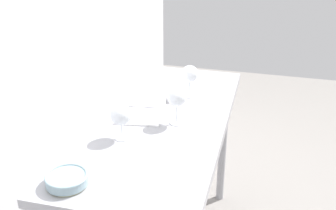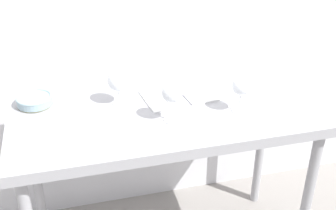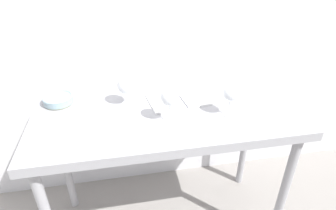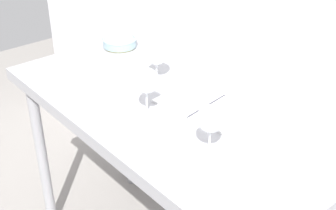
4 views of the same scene
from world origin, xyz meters
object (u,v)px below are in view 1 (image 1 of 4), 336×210
(wine_glass_near_center, at_px, (177,98))
(wine_glass_near_right, at_px, (190,74))
(wine_glass_far_left, at_px, (121,115))
(open_notebook, at_px, (142,108))
(tasting_bowl, at_px, (67,179))
(tasting_sheet_upper, at_px, (159,82))

(wine_glass_near_center, distance_m, wine_glass_near_right, 0.32)
(wine_glass_far_left, xyz_separation_m, open_notebook, (0.30, -0.00, -0.11))
(tasting_bowl, bearing_deg, wine_glass_far_left, -12.14)
(wine_glass_near_center, bearing_deg, tasting_bowl, 153.48)
(tasting_sheet_upper, height_order, tasting_bowl, tasting_bowl)
(wine_glass_far_left, distance_m, open_notebook, 0.32)
(wine_glass_far_left, distance_m, tasting_bowl, 0.40)
(wine_glass_far_left, relative_size, open_notebook, 0.43)
(tasting_sheet_upper, bearing_deg, open_notebook, -146.29)
(wine_glass_near_right, height_order, tasting_bowl, wine_glass_near_right)
(wine_glass_near_center, xyz_separation_m, wine_glass_near_right, (0.32, 0.00, -0.01))
(wine_glass_far_left, bearing_deg, open_notebook, -0.34)
(wine_glass_far_left, bearing_deg, wine_glass_near_center, -46.56)
(wine_glass_far_left, height_order, tasting_sheet_upper, wine_glass_far_left)
(open_notebook, distance_m, tasting_bowl, 0.68)
(wine_glass_near_right, xyz_separation_m, wine_glass_far_left, (-0.51, 0.20, -0.01))
(wine_glass_far_left, relative_size, tasting_sheet_upper, 0.71)
(wine_glass_near_center, xyz_separation_m, tasting_sheet_upper, (0.45, 0.21, -0.13))
(tasting_sheet_upper, bearing_deg, wine_glass_far_left, -147.23)
(wine_glass_near_right, distance_m, open_notebook, 0.31)
(wine_glass_near_center, relative_size, tasting_bowl, 1.12)
(wine_glass_near_center, height_order, tasting_bowl, wine_glass_near_center)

